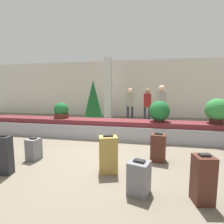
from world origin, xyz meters
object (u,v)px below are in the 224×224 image
(traveler_0, at_px, (130,103))
(suitcase_5, at_px, (158,148))
(suitcase_0, at_px, (203,179))
(traveler_1, at_px, (161,104))
(suitcase_2, at_px, (34,149))
(decorated_tree, at_px, (93,100))
(pillar, at_px, (108,89))
(suitcase_3, at_px, (139,178))
(potted_plant_0, at_px, (217,111))
(potted_plant_1, at_px, (159,111))
(traveler_2, at_px, (147,103))
(suitcase_1, at_px, (108,154))
(potted_plant_2, at_px, (61,111))
(suitcase_4, at_px, (3,155))

(traveler_0, bearing_deg, suitcase_5, 143.15)
(suitcase_0, xyz_separation_m, traveler_1, (-0.25, 4.23, 0.68))
(suitcase_2, distance_m, decorated_tree, 4.28)
(pillar, bearing_deg, suitcase_3, -73.57)
(suitcase_3, distance_m, potted_plant_0, 3.64)
(traveler_0, distance_m, decorated_tree, 1.68)
(suitcase_5, bearing_deg, potted_plant_1, 95.85)
(suitcase_0, distance_m, potted_plant_1, 3.03)
(suitcase_5, height_order, traveler_2, traveler_2)
(pillar, distance_m, suitcase_5, 6.06)
(suitcase_0, relative_size, suitcase_3, 1.33)
(traveler_0, bearing_deg, suitcase_2, 110.63)
(pillar, relative_size, traveler_0, 1.99)
(traveler_0, relative_size, traveler_2, 1.02)
(suitcase_1, bearing_deg, potted_plant_0, 23.99)
(suitcase_0, bearing_deg, traveler_1, 82.71)
(suitcase_0, bearing_deg, suitcase_1, 146.65)
(suitcase_3, height_order, traveler_2, traveler_2)
(traveler_1, bearing_deg, suitcase_3, 49.12)
(decorated_tree, bearing_deg, suitcase_1, -69.27)
(suitcase_1, distance_m, suitcase_3, 0.82)
(decorated_tree, bearing_deg, potted_plant_1, -37.76)
(suitcase_3, relative_size, traveler_0, 0.32)
(pillar, bearing_deg, suitcase_5, -66.87)
(traveler_0, bearing_deg, suitcase_1, 130.77)
(traveler_2, bearing_deg, suitcase_0, 102.38)
(pillar, relative_size, potted_plant_2, 6.08)
(suitcase_5, bearing_deg, traveler_0, 113.06)
(suitcase_2, relative_size, potted_plant_1, 0.79)
(suitcase_1, xyz_separation_m, suitcase_5, (0.93, 0.72, -0.05))
(suitcase_3, bearing_deg, decorated_tree, 131.26)
(potted_plant_0, bearing_deg, traveler_0, 136.07)
(suitcase_3, bearing_deg, potted_plant_0, 72.42)
(suitcase_0, bearing_deg, suitcase_4, 166.48)
(potted_plant_2, bearing_deg, traveler_0, 51.22)
(traveler_0, bearing_deg, potted_plant_1, 152.91)
(suitcase_4, xyz_separation_m, traveler_1, (3.01, 4.07, 0.66))
(suitcase_3, bearing_deg, potted_plant_2, 149.76)
(traveler_1, distance_m, decorated_tree, 2.99)
(potted_plant_2, xyz_separation_m, traveler_1, (3.35, 1.22, 0.19))
(suitcase_0, xyz_separation_m, suitcase_1, (-1.43, 0.60, 0.01))
(potted_plant_2, relative_size, decorated_tree, 0.27)
(potted_plant_1, bearing_deg, suitcase_5, -93.72)
(suitcase_3, relative_size, decorated_tree, 0.26)
(suitcase_4, distance_m, traveler_1, 5.10)
(suitcase_2, distance_m, traveler_0, 5.05)
(suitcase_5, distance_m, decorated_tree, 4.64)
(suitcase_1, distance_m, suitcase_5, 1.18)
(suitcase_0, height_order, potted_plant_2, potted_plant_2)
(suitcase_0, xyz_separation_m, potted_plant_2, (-3.60, 3.01, 0.49))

